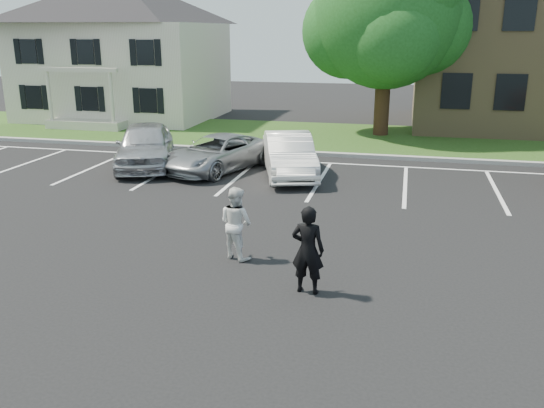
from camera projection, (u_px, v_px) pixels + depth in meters
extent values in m
plane|color=black|center=(261.00, 276.00, 11.81)|extent=(90.00, 90.00, 0.00)
cube|color=#969691|center=(335.00, 155.00, 22.97)|extent=(40.00, 0.30, 0.15)
cube|color=#19400D|center=(346.00, 138.00, 26.70)|extent=(44.00, 8.00, 0.08)
cube|color=white|center=(26.00, 164.00, 21.71)|extent=(0.12, 5.20, 0.01)
cube|color=white|center=(93.00, 168.00, 21.10)|extent=(0.12, 5.20, 0.01)
cube|color=white|center=(164.00, 172.00, 20.48)|extent=(0.12, 5.20, 0.01)
cube|color=white|center=(239.00, 176.00, 19.87)|extent=(0.12, 5.20, 0.01)
cube|color=white|center=(320.00, 181.00, 19.26)|extent=(0.12, 5.20, 0.01)
cube|color=white|center=(405.00, 186.00, 18.65)|extent=(0.12, 5.20, 0.01)
cube|color=white|center=(496.00, 191.00, 18.04)|extent=(0.12, 5.20, 0.01)
cube|color=white|center=(368.00, 165.00, 21.47)|extent=(34.00, 0.12, 0.01)
cube|color=beige|center=(125.00, 71.00, 32.53)|extent=(10.00, 8.00, 5.20)
pyramid|color=black|center=(120.00, 0.00, 31.43)|extent=(10.30, 8.24, 2.40)
cube|color=beige|center=(89.00, 124.00, 29.20)|extent=(4.00, 1.60, 0.50)
cylinder|color=beige|center=(50.00, 103.00, 28.70)|extent=(0.18, 0.18, 2.70)
cylinder|color=beige|center=(112.00, 105.00, 27.96)|extent=(0.18, 0.18, 2.70)
cube|color=beige|center=(77.00, 70.00, 27.85)|extent=(4.20, 0.25, 0.20)
cube|color=black|center=(90.00, 99.00, 29.10)|extent=(0.90, 0.06, 1.20)
cube|color=black|center=(85.00, 52.00, 28.44)|extent=(0.90, 0.06, 1.20)
cube|color=black|center=(78.00, 99.00, 29.25)|extent=(0.32, 0.05, 1.25)
cube|color=black|center=(101.00, 99.00, 28.96)|extent=(0.32, 0.05, 1.25)
cube|color=black|center=(456.00, 91.00, 25.93)|extent=(1.30, 0.06, 1.60)
cube|color=black|center=(464.00, 12.00, 24.95)|extent=(1.30, 0.06, 1.60)
cube|color=black|center=(510.00, 92.00, 25.43)|extent=(1.30, 0.06, 1.60)
cube|color=black|center=(520.00, 11.00, 24.44)|extent=(1.30, 0.06, 1.60)
cylinder|color=black|center=(382.00, 102.00, 26.92)|extent=(0.70, 0.70, 3.20)
sphere|color=#1A4C18|center=(387.00, 15.00, 25.79)|extent=(6.60, 6.60, 6.60)
sphere|color=#1A4C18|center=(422.00, 26.00, 26.24)|extent=(4.60, 4.60, 4.60)
sphere|color=#1A4C18|center=(349.00, 31.00, 26.74)|extent=(4.40, 4.40, 4.40)
sphere|color=#1A4C18|center=(394.00, 36.00, 24.57)|extent=(4.00, 4.00, 4.00)
sphere|color=#1A4C18|center=(376.00, 9.00, 27.33)|extent=(4.20, 4.20, 4.20)
imported|color=black|center=(308.00, 250.00, 10.84)|extent=(0.66, 0.46, 1.73)
imported|color=silver|center=(236.00, 223.00, 12.54)|extent=(0.98, 0.91, 1.62)
imported|color=#B1B1B6|center=(145.00, 145.00, 20.99)|extent=(3.44, 5.15, 1.63)
imported|color=#95989C|center=(217.00, 153.00, 20.51)|extent=(3.54, 4.97, 1.26)
imported|color=white|center=(289.00, 155.00, 19.73)|extent=(2.82, 4.69, 1.46)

